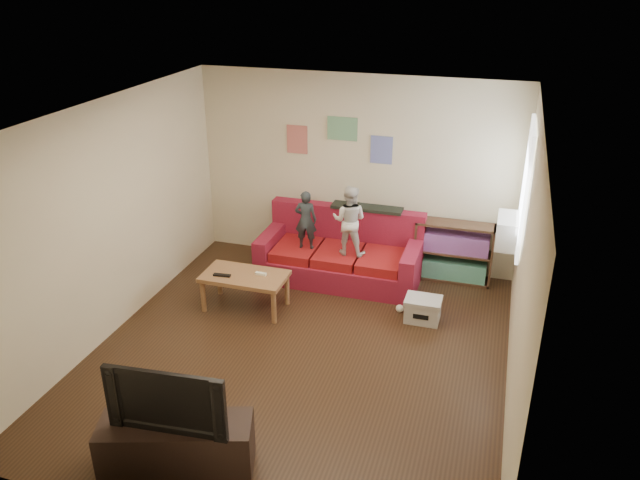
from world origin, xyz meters
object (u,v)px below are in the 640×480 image
(child_b, at_px, (349,220))
(coffee_table, at_px, (245,279))
(file_box, at_px, (423,309))
(child_a, at_px, (306,220))
(television, at_px, (171,395))
(bookshelf, at_px, (453,255))
(sofa, at_px, (341,255))
(tv_stand, at_px, (177,446))

(child_b, distance_m, coffee_table, 1.56)
(child_b, bearing_deg, coffee_table, 42.98)
(file_box, bearing_deg, child_a, 158.95)
(child_b, height_order, file_box, child_b)
(child_a, relative_size, television, 0.79)
(file_box, bearing_deg, television, -118.49)
(bookshelf, relative_size, file_box, 2.40)
(child_a, bearing_deg, sofa, -166.19)
(sofa, distance_m, child_b, 0.65)
(sofa, bearing_deg, coffee_table, -128.13)
(coffee_table, height_order, file_box, coffee_table)
(file_box, xyz_separation_m, tv_stand, (-1.66, -3.06, 0.09))
(file_box, height_order, television, television)
(file_box, xyz_separation_m, television, (-1.66, -3.06, 0.63))
(child_a, xyz_separation_m, coffee_table, (-0.48, -1.01, -0.46))
(file_box, relative_size, television, 0.42)
(child_b, xyz_separation_m, television, (-0.55, -3.71, -0.15))
(child_b, xyz_separation_m, bookshelf, (1.33, 0.54, -0.56))
(sofa, distance_m, file_box, 1.52)
(sofa, height_order, tv_stand, sofa)
(child_b, height_order, coffee_table, child_b)
(coffee_table, relative_size, television, 1.01)
(child_a, bearing_deg, child_b, 172.72)
(bookshelf, bearing_deg, child_b, -158.00)
(bookshelf, bearing_deg, coffee_table, -147.31)
(sofa, relative_size, file_box, 5.00)
(coffee_table, relative_size, file_box, 2.40)
(child_b, distance_m, bookshelf, 1.54)
(television, bearing_deg, child_b, 76.78)
(file_box, bearing_deg, tv_stand, -118.49)
(coffee_table, height_order, tv_stand, tv_stand)
(child_a, height_order, tv_stand, child_a)
(bookshelf, distance_m, television, 4.67)
(bookshelf, bearing_deg, file_box, -100.47)
(sofa, relative_size, tv_stand, 1.68)
(child_b, distance_m, tv_stand, 3.82)
(sofa, bearing_deg, television, -95.86)
(tv_stand, relative_size, television, 1.25)
(child_b, xyz_separation_m, tv_stand, (-0.55, -3.71, -0.69))
(child_b, bearing_deg, file_box, 149.21)
(child_a, xyz_separation_m, bookshelf, (1.93, 0.54, -0.49))
(child_b, relative_size, television, 0.91)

